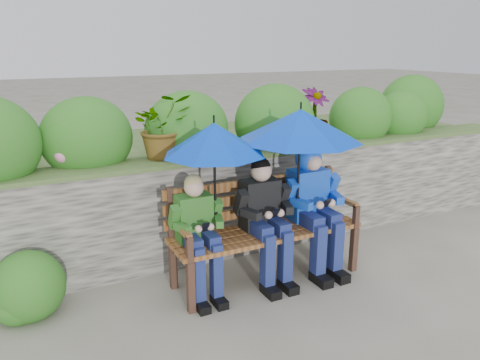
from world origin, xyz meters
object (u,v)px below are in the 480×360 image
boy_right (313,198)px  umbrella_left (214,139)px  boy_middle (265,214)px  park_bench (263,222)px  umbrella_right (300,125)px  boy_left (198,229)px

boy_right → umbrella_left: size_ratio=1.40×
umbrella_left → boy_middle: bearing=-3.9°
park_bench → umbrella_right: bearing=-19.7°
boy_middle → umbrella_right: (0.32, -0.02, 0.77)m
boy_middle → boy_right: bearing=0.9°
boy_left → umbrella_right: umbrella_right is taller
park_bench → umbrella_left: (-0.49, -0.05, 0.81)m
park_bench → boy_left: size_ratio=1.66×
umbrella_right → umbrella_left: bearing=175.9°
park_bench → boy_middle: boy_middle is taller
boy_left → park_bench: bearing=6.4°
boy_right → umbrella_left: 1.16m
park_bench → umbrella_left: size_ratio=2.06×
boy_middle → boy_left: bearing=179.3°
park_bench → umbrella_left: bearing=-174.2°
boy_right → park_bench: bearing=171.4°
park_bench → boy_middle: 0.14m
boy_left → boy_right: boy_right is taller
boy_left → umbrella_right: bearing=-1.9°
boy_right → umbrella_left: bearing=178.6°
boy_left → umbrella_right: size_ratio=0.97×
boy_left → boy_middle: 0.63m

